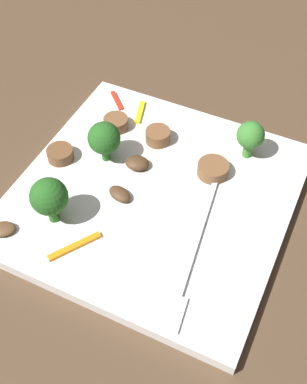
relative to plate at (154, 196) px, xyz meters
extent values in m
plane|color=#4C3826|center=(0.00, 0.00, -0.01)|extent=(1.40, 1.40, 0.00)
cube|color=white|center=(0.00, 0.00, 0.00)|extent=(0.29, 0.29, 0.01)
cube|color=silver|center=(0.03, 0.07, 0.01)|extent=(0.14, 0.03, 0.00)
cube|color=silver|center=(0.12, 0.08, 0.01)|extent=(0.04, 0.02, 0.00)
cylinder|color=#296420|center=(-0.02, -0.07, 0.02)|extent=(0.01, 0.01, 0.02)
sphere|color=#235B1E|center=(-0.02, -0.07, 0.04)|extent=(0.04, 0.04, 0.04)
cylinder|color=#408630|center=(-0.10, 0.07, 0.02)|extent=(0.01, 0.01, 0.02)
sphere|color=#387A2D|center=(-0.10, 0.07, 0.04)|extent=(0.03, 0.03, 0.03)
cylinder|color=#296420|center=(0.08, -0.08, 0.02)|extent=(0.01, 0.01, 0.03)
sphere|color=#235B1E|center=(0.08, -0.08, 0.04)|extent=(0.04, 0.04, 0.04)
cylinder|color=brown|center=(-0.07, -0.03, 0.01)|extent=(0.03, 0.03, 0.02)
cylinder|color=brown|center=(-0.07, -0.08, 0.01)|extent=(0.04, 0.04, 0.01)
cylinder|color=brown|center=(-0.05, 0.05, 0.01)|extent=(0.05, 0.05, 0.01)
cylinder|color=brown|center=(0.00, -0.12, 0.01)|extent=(0.03, 0.03, 0.01)
ellipsoid|color=#4C331E|center=(0.02, -0.03, 0.01)|extent=(0.02, 0.03, 0.01)
ellipsoid|color=brown|center=(0.11, -0.12, 0.01)|extent=(0.03, 0.03, 0.01)
ellipsoid|color=#4C331E|center=(-0.03, -0.03, 0.01)|extent=(0.03, 0.03, 0.01)
cube|color=yellow|center=(-0.11, -0.07, 0.01)|extent=(0.04, 0.02, 0.00)
cube|color=orange|center=(0.10, -0.04, 0.01)|extent=(0.05, 0.04, 0.00)
cube|color=red|center=(-0.12, -0.11, 0.01)|extent=(0.03, 0.03, 0.00)
camera|label=1|loc=(0.30, 0.14, 0.41)|focal=45.67mm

